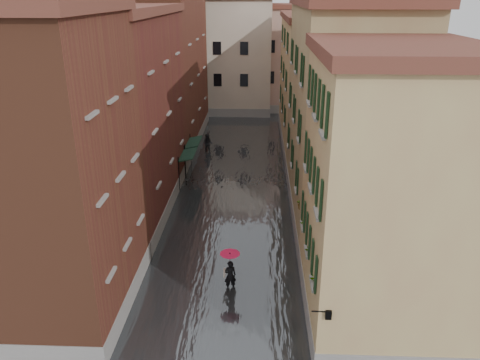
# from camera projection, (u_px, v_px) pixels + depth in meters

# --- Properties ---
(ground) EXTENTS (120.00, 120.00, 0.00)m
(ground) POSITION_uv_depth(u_px,v_px,m) (221.00, 285.00, 23.53)
(ground) COLOR #5F5F62
(ground) RESTS_ON ground
(floodwater) EXTENTS (10.00, 60.00, 0.20)m
(floodwater) POSITION_uv_depth(u_px,v_px,m) (235.00, 185.00, 35.55)
(floodwater) COLOR #3D4043
(floodwater) RESTS_ON ground
(building_left_near) EXTENTS (6.00, 8.00, 13.00)m
(building_left_near) POSITION_uv_depth(u_px,v_px,m) (48.00, 177.00, 19.53)
(building_left_near) COLOR brown
(building_left_near) RESTS_ON ground
(building_left_mid) EXTENTS (6.00, 14.00, 12.50)m
(building_left_mid) POSITION_uv_depth(u_px,v_px,m) (122.00, 118.00, 29.83)
(building_left_mid) COLOR #572A1B
(building_left_mid) RESTS_ON ground
(building_left_far) EXTENTS (6.00, 16.00, 14.00)m
(building_left_far) POSITION_uv_depth(u_px,v_px,m) (166.00, 70.00, 43.46)
(building_left_far) COLOR brown
(building_left_far) RESTS_ON ground
(building_right_near) EXTENTS (6.00, 8.00, 11.50)m
(building_right_near) POSITION_uv_depth(u_px,v_px,m) (385.00, 199.00, 19.26)
(building_right_near) COLOR tan
(building_right_near) RESTS_ON ground
(building_right_mid) EXTENTS (6.00, 14.00, 13.00)m
(building_right_mid) POSITION_uv_depth(u_px,v_px,m) (343.00, 116.00, 29.19)
(building_right_mid) COLOR tan
(building_right_mid) RESTS_ON ground
(building_right_far) EXTENTS (6.00, 16.00, 11.50)m
(building_right_far) POSITION_uv_depth(u_px,v_px,m) (316.00, 85.00, 43.38)
(building_right_far) COLOR tan
(building_right_far) RESTS_ON ground
(building_end_cream) EXTENTS (12.00, 9.00, 13.00)m
(building_end_cream) POSITION_uv_depth(u_px,v_px,m) (221.00, 57.00, 56.48)
(building_end_cream) COLOR beige
(building_end_cream) RESTS_ON ground
(building_end_pink) EXTENTS (10.00, 9.00, 12.00)m
(building_end_pink) POSITION_uv_depth(u_px,v_px,m) (294.00, 59.00, 58.17)
(building_end_pink) COLOR tan
(building_end_pink) RESTS_ON ground
(awning_near) EXTENTS (1.09, 2.81, 2.80)m
(awning_near) POSITION_uv_depth(u_px,v_px,m) (188.00, 156.00, 34.64)
(awning_near) COLOR #153022
(awning_near) RESTS_ON ground
(awning_far) EXTENTS (1.09, 3.00, 2.80)m
(awning_far) POSITION_uv_depth(u_px,v_px,m) (193.00, 143.00, 37.52)
(awning_far) COLOR #153022
(awning_far) RESTS_ON ground
(wall_lantern) EXTENTS (0.71, 0.22, 0.35)m
(wall_lantern) POSITION_uv_depth(u_px,v_px,m) (328.00, 314.00, 16.67)
(wall_lantern) COLOR black
(wall_lantern) RESTS_ON ground
(window_planters) EXTENTS (0.59, 8.01, 0.84)m
(window_planters) POSITION_uv_depth(u_px,v_px,m) (309.00, 231.00, 21.39)
(window_planters) COLOR brown
(window_planters) RESTS_ON ground
(pedestrian_main) EXTENTS (0.99, 0.99, 2.06)m
(pedestrian_main) POSITION_uv_depth(u_px,v_px,m) (230.00, 268.00, 22.65)
(pedestrian_main) COLOR black
(pedestrian_main) RESTS_ON ground
(pedestrian_far) EXTENTS (0.98, 0.81, 1.81)m
(pedestrian_far) POSITION_uv_depth(u_px,v_px,m) (208.00, 144.00, 42.55)
(pedestrian_far) COLOR black
(pedestrian_far) RESTS_ON ground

